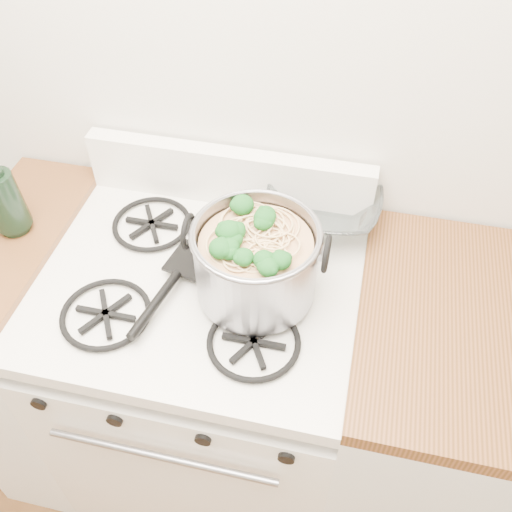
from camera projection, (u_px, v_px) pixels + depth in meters
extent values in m
plane|color=silver|center=(227.00, 34.00, 1.25)|extent=(3.60, 0.00, 3.60)
cube|color=white|center=(210.00, 388.00, 1.72)|extent=(0.76, 0.65, 0.81)
cube|color=white|center=(199.00, 286.00, 1.37)|extent=(0.76, 0.65, 0.04)
cube|color=black|center=(177.00, 488.00, 1.50)|extent=(0.58, 0.02, 0.46)
cube|color=black|center=(198.00, 277.00, 1.35)|extent=(0.60, 0.56, 0.02)
cylinder|color=black|center=(41.00, 400.00, 1.27)|extent=(0.04, 0.03, 0.04)
cylinder|color=black|center=(116.00, 417.00, 1.24)|extent=(0.04, 0.03, 0.04)
cylinder|color=black|center=(204.00, 436.00, 1.21)|extent=(0.04, 0.03, 0.04)
cylinder|color=black|center=(287.00, 454.00, 1.19)|extent=(0.04, 0.03, 0.04)
cube|color=silver|center=(53.00, 350.00, 1.77)|extent=(0.25, 0.65, 0.88)
cube|color=#4C2D12|center=(6.00, 247.00, 1.43)|extent=(0.25, 0.65, 0.04)
cylinder|color=gray|center=(256.00, 262.00, 1.24)|extent=(0.27, 0.27, 0.18)
torus|color=gray|center=(256.00, 234.00, 1.18)|extent=(0.28, 0.28, 0.01)
torus|color=black|center=(188.00, 231.00, 1.22)|extent=(0.01, 0.08, 0.08)
torus|color=black|center=(326.00, 254.00, 1.18)|extent=(0.01, 0.08, 0.08)
cylinder|color=#B08153|center=(256.00, 266.00, 1.25)|extent=(0.25, 0.25, 0.15)
sphere|color=#155119|center=(256.00, 236.00, 1.19)|extent=(0.04, 0.04, 0.04)
sphere|color=#155119|center=(256.00, 236.00, 1.19)|extent=(0.04, 0.04, 0.04)
sphere|color=#155119|center=(256.00, 236.00, 1.19)|extent=(0.04, 0.04, 0.04)
sphere|color=#155119|center=(256.00, 236.00, 1.19)|extent=(0.04, 0.04, 0.04)
sphere|color=#155119|center=(256.00, 236.00, 1.19)|extent=(0.04, 0.04, 0.04)
sphere|color=#155119|center=(256.00, 236.00, 1.19)|extent=(0.04, 0.04, 0.04)
sphere|color=#155119|center=(256.00, 236.00, 1.19)|extent=(0.04, 0.04, 0.04)
sphere|color=#155119|center=(256.00, 236.00, 1.19)|extent=(0.04, 0.04, 0.04)
sphere|color=#155119|center=(256.00, 236.00, 1.19)|extent=(0.04, 0.04, 0.04)
sphere|color=#155119|center=(256.00, 236.00, 1.19)|extent=(0.04, 0.04, 0.04)
sphere|color=#155119|center=(256.00, 236.00, 1.19)|extent=(0.04, 0.04, 0.04)
sphere|color=#155119|center=(256.00, 236.00, 1.19)|extent=(0.04, 0.04, 0.04)
sphere|color=#155119|center=(256.00, 236.00, 1.19)|extent=(0.04, 0.04, 0.04)
sphere|color=#155119|center=(256.00, 236.00, 1.19)|extent=(0.04, 0.04, 0.04)
imported|color=white|center=(323.00, 209.00, 1.47)|extent=(0.12, 0.12, 0.03)
imported|color=black|center=(1.00, 192.00, 1.36)|extent=(0.12, 0.12, 0.24)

